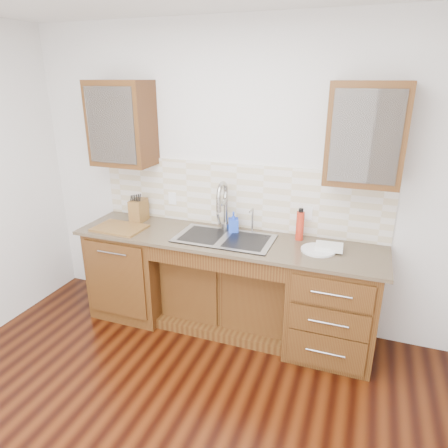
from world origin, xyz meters
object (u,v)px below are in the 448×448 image
(plate, at_px, (318,250))
(soap_bottle, at_px, (233,222))
(water_bottle, at_px, (300,226))
(knife_block, at_px, (139,210))
(cutting_board, at_px, (120,228))

(plate, bearing_deg, soap_bottle, 168.82)
(soap_bottle, height_order, water_bottle, water_bottle)
(soap_bottle, distance_m, plate, 0.79)
(soap_bottle, bearing_deg, plate, -33.53)
(water_bottle, bearing_deg, soap_bottle, -176.82)
(water_bottle, height_order, plate, water_bottle)
(water_bottle, relative_size, knife_block, 1.17)
(water_bottle, bearing_deg, cutting_board, -168.94)
(plate, distance_m, cutting_board, 1.79)
(water_bottle, distance_m, knife_block, 1.54)
(knife_block, xyz_separation_m, cutting_board, (-0.05, -0.26, -0.10))
(knife_block, bearing_deg, water_bottle, 0.18)
(plate, xyz_separation_m, cutting_board, (-1.78, -0.13, 0.00))
(water_bottle, bearing_deg, knife_block, -177.94)
(water_bottle, height_order, cutting_board, water_bottle)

